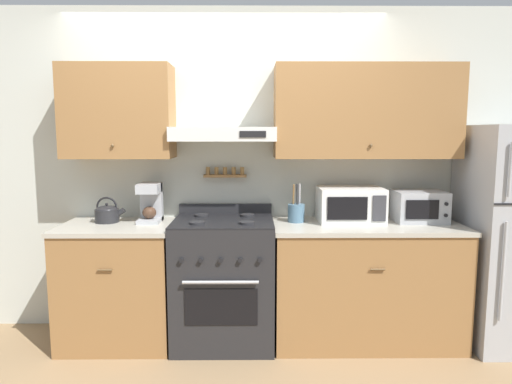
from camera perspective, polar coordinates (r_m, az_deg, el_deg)
name	(u,v)px	position (r m, az deg, el deg)	size (l,w,h in m)	color
ground_plane	(222,360)	(3.41, -4.31, -20.25)	(16.00, 16.00, 0.00)	#937551
wall_back	(240,153)	(3.62, -1.98, 4.95)	(5.20, 0.46, 2.55)	silver
counter_left	(120,283)	(3.67, -16.69, -10.83)	(0.84, 0.65, 0.91)	olive
counter_right	(365,282)	(3.63, 13.51, -10.91)	(1.40, 0.65, 0.91)	olive
stove_range	(224,281)	(3.51, -4.04, -11.00)	(0.74, 0.66, 1.02)	#232326
tea_kettle	(107,213)	(3.65, -18.09, -2.53)	(0.23, 0.18, 0.20)	#232326
coffee_maker	(151,202)	(3.58, -13.05, -1.22)	(0.16, 0.23, 0.30)	#ADAFB5
microwave	(350,204)	(3.57, 11.68, -1.54)	(0.49, 0.37, 0.26)	white
utensil_crock	(296,212)	(3.49, 5.04, -2.55)	(0.13, 0.13, 0.29)	slate
toaster_oven	(419,206)	(3.70, 19.75, -1.72)	(0.38, 0.29, 0.24)	#ADAFB5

